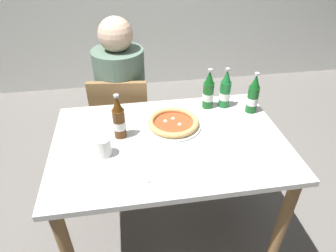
% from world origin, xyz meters
% --- Properties ---
extents(ground_plane, '(8.00, 8.00, 0.00)m').
position_xyz_m(ground_plane, '(0.00, 0.00, 0.00)').
color(ground_plane, slate).
extents(dining_table_main, '(1.20, 0.80, 0.75)m').
position_xyz_m(dining_table_main, '(0.00, 0.00, 0.64)').
color(dining_table_main, silver).
rests_on(dining_table_main, ground_plane).
extents(chair_behind_table, '(0.45, 0.45, 0.85)m').
position_xyz_m(chair_behind_table, '(-0.24, 0.61, 0.48)').
color(chair_behind_table, olive).
rests_on(chair_behind_table, ground_plane).
extents(diner_seated, '(0.34, 0.34, 1.21)m').
position_xyz_m(diner_seated, '(-0.23, 0.66, 0.58)').
color(diner_seated, '#2D3342').
rests_on(diner_seated, ground_plane).
extents(pizza_margherita_near, '(0.30, 0.30, 0.04)m').
position_xyz_m(pizza_margherita_near, '(0.04, 0.11, 0.77)').
color(pizza_margherita_near, white).
rests_on(pizza_margherita_near, dining_table_main).
extents(beer_bottle_left, '(0.07, 0.07, 0.25)m').
position_xyz_m(beer_bottle_left, '(0.28, 0.28, 0.85)').
color(beer_bottle_left, '#14591E').
rests_on(beer_bottle_left, dining_table_main).
extents(beer_bottle_center, '(0.07, 0.07, 0.25)m').
position_xyz_m(beer_bottle_center, '(0.38, 0.28, 0.85)').
color(beer_bottle_center, '#196B2D').
rests_on(beer_bottle_center, dining_table_main).
extents(beer_bottle_right, '(0.07, 0.07, 0.25)m').
position_xyz_m(beer_bottle_right, '(-0.25, 0.07, 0.85)').
color(beer_bottle_right, '#512D0F').
rests_on(beer_bottle_right, dining_table_main).
extents(beer_bottle_extra, '(0.07, 0.07, 0.25)m').
position_xyz_m(beer_bottle_extra, '(0.52, 0.20, 0.85)').
color(beer_bottle_extra, '#14591E').
rests_on(beer_bottle_extra, dining_table_main).
extents(napkin_with_cutlery, '(0.18, 0.19, 0.01)m').
position_xyz_m(napkin_with_cutlery, '(-0.17, -0.20, 0.75)').
color(napkin_with_cutlery, white).
rests_on(napkin_with_cutlery, dining_table_main).
extents(paper_cup, '(0.07, 0.07, 0.09)m').
position_xyz_m(paper_cup, '(-0.33, -0.07, 0.80)').
color(paper_cup, white).
rests_on(paper_cup, dining_table_main).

